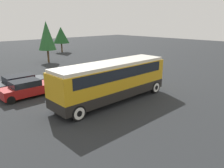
{
  "coord_description": "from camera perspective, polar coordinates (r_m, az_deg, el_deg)",
  "views": [
    {
      "loc": [
        -10.89,
        -11.59,
        5.98
      ],
      "look_at": [
        0.0,
        0.0,
        1.37
      ],
      "focal_mm": 35.0,
      "sensor_mm": 36.0,
      "label": 1
    }
  ],
  "objects": [
    {
      "name": "tree_left",
      "position": [
        33.78,
        -16.71,
        11.98
      ],
      "size": [
        2.52,
        2.52,
        5.97
      ],
      "color": "brown",
      "rests_on": "ground_plane"
    },
    {
      "name": "tour_bus",
      "position": [
        16.5,
        0.24,
        1.59
      ],
      "size": [
        9.74,
        2.5,
        3.04
      ],
      "color": "black",
      "rests_on": "ground_plane"
    },
    {
      "name": "ground_plane",
      "position": [
        16.98,
        -0.0,
        -4.43
      ],
      "size": [
        120.0,
        120.0,
        0.0
      ],
      "primitive_type": "plane",
      "color": "#26282B"
    },
    {
      "name": "parked_car_mid",
      "position": [
        18.98,
        -21.28,
        -1.1
      ],
      "size": [
        4.17,
        1.8,
        1.41
      ],
      "color": "maroon",
      "rests_on": "ground_plane"
    },
    {
      "name": "tree_center",
      "position": [
        44.62,
        -13.18,
        12.34
      ],
      "size": [
        3.07,
        3.07,
        4.87
      ],
      "color": "brown",
      "rests_on": "ground_plane"
    },
    {
      "name": "parked_car_near",
      "position": [
        21.36,
        -22.78,
        0.46
      ],
      "size": [
        4.61,
        1.9,
        1.31
      ],
      "color": "black",
      "rests_on": "ground_plane"
    }
  ]
}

